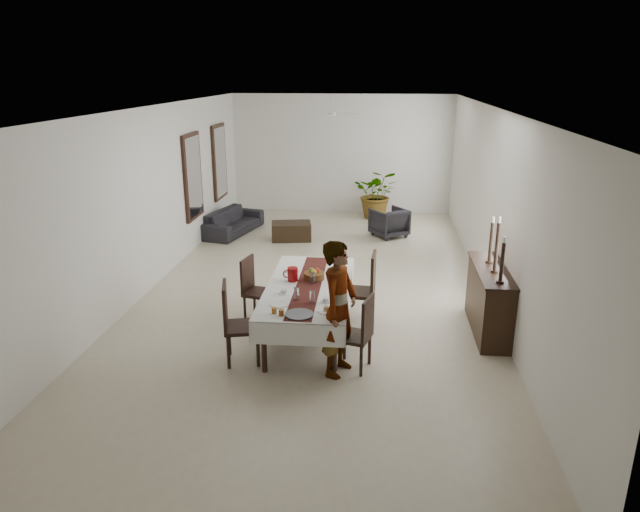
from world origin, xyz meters
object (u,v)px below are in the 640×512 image
Objects in this scene: woman at (339,309)px; sideboard_body at (489,301)px; red_pitcher at (293,274)px; sofa at (233,221)px; dining_table_top at (309,287)px.

woman is 1.10× the size of sideboard_body.
sofa is at bearing 113.63° from red_pitcher.
sofa is at bearing 45.04° from woman.
woman reaches higher than dining_table_top.
red_pitcher is 0.13× the size of sideboard_body.
red_pitcher is at bearing -142.35° from sofa.
sideboard_body is at bearing 4.70° from red_pitcher.
red_pitcher is 0.11× the size of sofa.
sideboard_body is 0.84× the size of sofa.
sofa is (-3.08, 6.47, -0.62)m from woman.
red_pitcher is (-0.26, 0.15, 0.14)m from dining_table_top.
dining_table_top is 12.00× the size of red_pitcher.
dining_table_top is 1.20m from woman.
sideboard_body is at bearing -119.67° from sofa.
woman is (0.79, -1.22, 0.01)m from red_pitcher.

